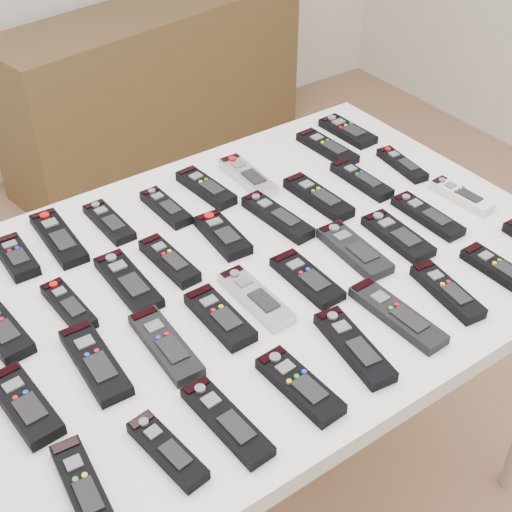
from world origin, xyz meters
TOP-DOWN VIEW (x-y plane):
  - ground at (0.00, 0.00)m, footprint 4.00×4.00m
  - table at (-0.05, 0.11)m, footprint 1.25×0.88m
  - sideboard at (0.60, 1.78)m, footprint 1.42×0.60m
  - remote_1 at (-0.45, 0.39)m, footprint 0.06×0.14m
  - remote_2 at (-0.35, 0.41)m, footprint 0.06×0.20m
  - remote_3 at (-0.24, 0.40)m, footprint 0.05×0.16m
  - remote_4 at (-0.11, 0.37)m, footprint 0.05×0.15m
  - remote_5 at (0.00, 0.39)m, footprint 0.06×0.17m
  - remote_6 at (0.11, 0.37)m, footprint 0.06×0.18m
  - remote_7 at (0.35, 0.37)m, footprint 0.06×0.18m
  - remote_8 at (0.45, 0.41)m, footprint 0.07×0.17m
  - remote_9 at (-0.54, 0.21)m, footprint 0.07×0.17m
  - remote_10 at (-0.42, 0.20)m, footprint 0.05×0.15m
  - remote_11 at (-0.30, 0.20)m, footprint 0.06×0.19m
  - remote_12 at (-0.20, 0.21)m, footprint 0.05×0.17m
  - remote_13 at (-0.06, 0.22)m, footprint 0.07×0.16m
  - remote_14 at (0.07, 0.20)m, footprint 0.06×0.19m
  - remote_15 at (0.19, 0.21)m, footprint 0.06×0.19m
  - remote_16 at (0.32, 0.21)m, footprint 0.05×0.17m
  - remote_17 at (0.45, 0.21)m, footprint 0.06×0.16m
  - remote_18 at (-0.57, 0.02)m, footprint 0.07×0.18m
  - remote_19 at (-0.44, 0.04)m, footprint 0.07×0.19m
  - remote_20 at (-0.32, 0.01)m, footprint 0.06×0.19m
  - remote_21 at (-0.21, 0.01)m, footprint 0.06×0.16m
  - remote_22 at (-0.12, 0.02)m, footprint 0.06×0.18m
  - remote_23 at (-0.01, 0.00)m, footprint 0.06×0.17m
  - remote_24 at (0.13, 0.02)m, footprint 0.07×0.18m
  - remote_25 at (0.24, 0.00)m, footprint 0.07×0.17m
  - remote_26 at (0.34, 0.02)m, footprint 0.05×0.18m
  - remote_27 at (0.46, 0.03)m, footprint 0.05×0.16m
  - remote_28 at (-0.56, -0.17)m, footprint 0.06×0.18m
  - remote_29 at (-0.43, -0.19)m, footprint 0.06×0.16m
  - remote_30 at (-0.33, -0.19)m, footprint 0.06×0.19m
  - remote_31 at (-0.19, -0.20)m, footprint 0.06×0.17m
  - remote_32 at (-0.06, -0.19)m, footprint 0.08×0.19m
  - remote_33 at (0.06, -0.17)m, footprint 0.06×0.21m
  - remote_34 at (0.19, -0.18)m, footprint 0.07×0.17m
  - remote_35 at (0.32, -0.19)m, footprint 0.05×0.16m

SIDE VIEW (x-z plane):
  - ground at x=0.00m, z-range 0.00..0.00m
  - sideboard at x=0.60m, z-range 0.00..0.69m
  - table at x=-0.05m, z-range 0.33..1.11m
  - remote_3 at x=-0.24m, z-range 0.78..0.80m
  - remote_17 at x=0.45m, z-range 0.78..0.80m
  - remote_23 at x=-0.01m, z-range 0.78..0.80m
  - remote_8 at x=0.45m, z-range 0.78..0.80m
  - remote_2 at x=-0.35m, z-range 0.78..0.80m
  - remote_7 at x=0.35m, z-range 0.78..0.80m
  - remote_11 at x=-0.30m, z-range 0.78..0.80m
  - remote_26 at x=0.34m, z-range 0.78..0.80m
  - remote_20 at x=-0.32m, z-range 0.78..0.80m
  - remote_22 at x=-0.12m, z-range 0.78..0.80m
  - remote_25 at x=0.24m, z-range 0.78..0.80m
  - remote_30 at x=-0.33m, z-range 0.78..0.80m
  - remote_27 at x=0.46m, z-range 0.78..0.80m
  - remote_16 at x=0.32m, z-range 0.78..0.80m
  - remote_4 at x=-0.11m, z-range 0.78..0.80m
  - remote_33 at x=0.06m, z-range 0.78..0.80m
  - remote_10 at x=-0.42m, z-range 0.78..0.80m
  - remote_19 at x=-0.44m, z-range 0.78..0.80m
  - remote_28 at x=-0.56m, z-range 0.78..0.80m
  - remote_35 at x=0.32m, z-range 0.78..0.80m
  - remote_13 at x=-0.06m, z-range 0.78..0.80m
  - remote_29 at x=-0.43m, z-range 0.78..0.80m
  - remote_24 at x=0.13m, z-range 0.78..0.80m
  - remote_5 at x=0.00m, z-range 0.78..0.80m
  - remote_1 at x=-0.45m, z-range 0.78..0.80m
  - remote_6 at x=0.11m, z-range 0.78..0.80m
  - remote_34 at x=0.19m, z-range 0.78..0.80m
  - remote_32 at x=-0.06m, z-range 0.78..0.80m
  - remote_9 at x=-0.54m, z-range 0.78..0.80m
  - remote_15 at x=0.19m, z-range 0.78..0.80m
  - remote_31 at x=-0.19m, z-range 0.78..0.80m
  - remote_21 at x=-0.21m, z-range 0.78..0.80m
  - remote_12 at x=-0.20m, z-range 0.78..0.80m
  - remote_14 at x=0.07m, z-range 0.78..0.80m
  - remote_18 at x=-0.57m, z-range 0.78..0.80m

